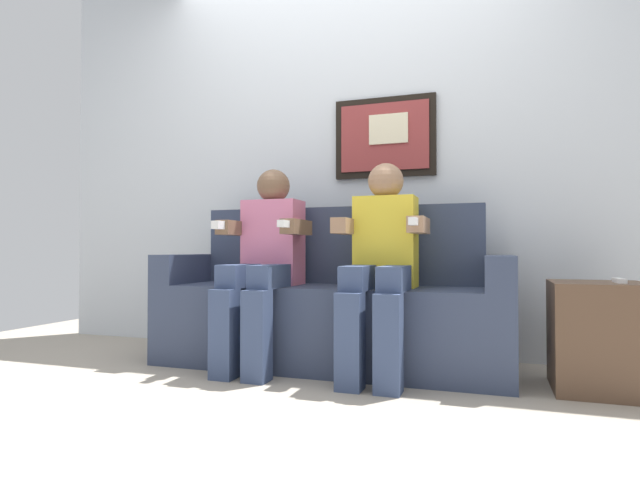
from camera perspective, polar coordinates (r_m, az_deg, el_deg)
ground_plane at (r=2.64m, az=-1.08°, el=-15.30°), size 5.65×5.65×0.00m
back_wall_assembly at (r=3.35m, az=3.53°, el=10.13°), size 4.34×0.10×2.60m
couch at (r=2.89m, az=1.13°, el=-7.78°), size 1.94×0.58×0.90m
person_on_left at (r=2.83m, az=-6.23°, el=-1.95°), size 0.46×0.56×1.11m
person_on_right at (r=2.63m, az=6.86°, el=-2.02°), size 0.46×0.56×1.11m
side_table_right at (r=2.70m, az=28.60°, el=-9.45°), size 0.40×0.40×0.50m
spare_remote_on_table at (r=2.66m, az=30.41°, el=-3.92°), size 0.04×0.13×0.02m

